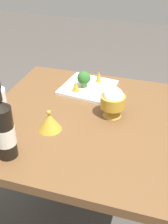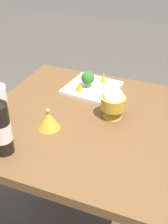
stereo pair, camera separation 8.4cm
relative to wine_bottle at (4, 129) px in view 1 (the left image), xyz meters
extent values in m
plane|color=#4C4742|center=(-0.32, 0.20, -0.85)|extent=(8.00, 8.00, 0.00)
cube|color=brown|center=(-0.32, 0.20, -0.14)|extent=(0.88, 0.88, 0.04)
cylinder|color=brown|center=(-0.70, -0.18, -0.50)|extent=(0.05, 0.05, 0.69)
cylinder|color=brown|center=(-0.70, 0.58, -0.50)|extent=(0.05, 0.05, 0.69)
cylinder|color=black|center=(0.00, 0.00, -0.02)|extent=(0.07, 0.08, 0.21)
cylinder|color=silver|center=(0.00, 0.00, -0.03)|extent=(0.08, 0.08, 0.07)
cylinder|color=white|center=(-0.15, -0.12, -0.12)|extent=(0.07, 0.07, 0.00)
cylinder|color=white|center=(-0.15, -0.12, -0.07)|extent=(0.01, 0.01, 0.08)
cone|color=gold|center=(-0.38, 0.31, -0.10)|extent=(0.08, 0.08, 0.04)
cylinder|color=gold|center=(-0.38, 0.31, -0.05)|extent=(0.11, 0.11, 0.05)
sphere|color=white|center=(-0.38, 0.31, -0.02)|extent=(0.09, 0.09, 0.09)
cone|color=gold|center=(-0.20, 0.09, -0.08)|extent=(0.10, 0.10, 0.07)
sphere|color=gold|center=(-0.20, 0.09, -0.04)|extent=(0.02, 0.02, 0.02)
cube|color=white|center=(-0.58, 0.14, -0.11)|extent=(0.28, 0.28, 0.02)
cylinder|color=#729E4C|center=(-0.57, 0.12, -0.09)|extent=(0.03, 0.03, 0.03)
sphere|color=#2D6B28|center=(-0.57, 0.12, -0.05)|extent=(0.07, 0.07, 0.07)
cone|color=orange|center=(-0.65, 0.18, -0.07)|extent=(0.03, 0.03, 0.06)
cone|color=orange|center=(-0.52, 0.09, -0.08)|extent=(0.04, 0.04, 0.05)
camera|label=1|loc=(0.72, 0.52, 0.62)|focal=47.65mm
camera|label=2|loc=(0.69, 0.60, 0.62)|focal=47.65mm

